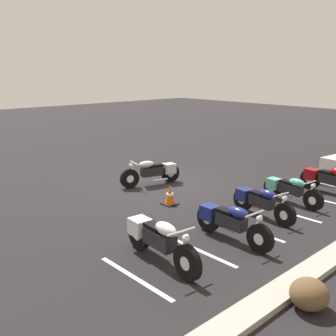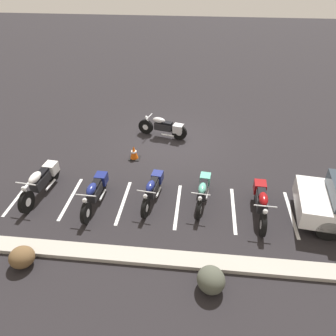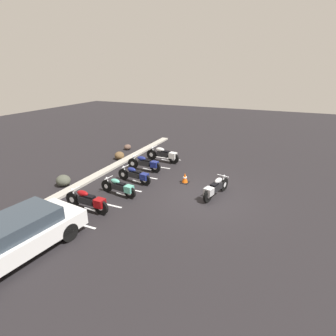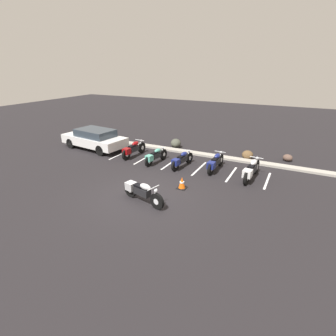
{
  "view_description": "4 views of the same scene",
  "coord_description": "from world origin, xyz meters",
  "px_view_note": "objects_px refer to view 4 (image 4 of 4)",
  "views": [
    {
      "loc": [
        8.42,
        9.24,
        3.73
      ],
      "look_at": [
        0.85,
        0.99,
        0.93
      ],
      "focal_mm": 42.0,
      "sensor_mm": 36.0,
      "label": 1
    },
    {
      "loc": [
        -1.2,
        11.7,
        6.6
      ],
      "look_at": [
        -0.22,
        2.69,
        0.5
      ],
      "focal_mm": 35.0,
      "sensor_mm": 36.0,
      "label": 2
    },
    {
      "loc": [
        -10.48,
        -2.83,
        5.47
      ],
      "look_at": [
        0.19,
        1.94,
        1.07
      ],
      "focal_mm": 28.0,
      "sensor_mm": 36.0,
      "label": 3
    },
    {
      "loc": [
        5.37,
        -8.13,
        5.08
      ],
      "look_at": [
        0.33,
        1.79,
        0.68
      ],
      "focal_mm": 28.0,
      "sensor_mm": 36.0,
      "label": 4
    }
  ],
  "objects_px": {
    "car_white": "(95,138)",
    "traffic_cone": "(182,183)",
    "parked_bike_0": "(133,149)",
    "parked_bike_4": "(251,170)",
    "parked_bike_3": "(215,162)",
    "landscape_rock_1": "(247,155)",
    "landscape_rock_2": "(288,158)",
    "parked_bike_1": "(155,156)",
    "landscape_rock_0": "(176,143)",
    "motorcycle_silver_featured": "(141,191)",
    "parked_bike_2": "(182,160)"
  },
  "relations": [
    {
      "from": "landscape_rock_0",
      "to": "landscape_rock_1",
      "type": "relative_size",
      "value": 1.13
    },
    {
      "from": "motorcycle_silver_featured",
      "to": "parked_bike_3",
      "type": "distance_m",
      "value": 4.76
    },
    {
      "from": "motorcycle_silver_featured",
      "to": "parked_bike_3",
      "type": "xyz_separation_m",
      "value": [
        1.61,
        4.49,
        -0.0
      ]
    },
    {
      "from": "parked_bike_4",
      "to": "landscape_rock_2",
      "type": "xyz_separation_m",
      "value": [
        1.38,
        3.57,
        -0.29
      ]
    },
    {
      "from": "parked_bike_0",
      "to": "car_white",
      "type": "height_order",
      "value": "car_white"
    },
    {
      "from": "parked_bike_4",
      "to": "landscape_rock_0",
      "type": "height_order",
      "value": "parked_bike_4"
    },
    {
      "from": "parked_bike_3",
      "to": "car_white",
      "type": "relative_size",
      "value": 0.48
    },
    {
      "from": "parked_bike_1",
      "to": "landscape_rock_2",
      "type": "bearing_deg",
      "value": -54.01
    },
    {
      "from": "parked_bike_2",
      "to": "landscape_rock_2",
      "type": "bearing_deg",
      "value": -46.38
    },
    {
      "from": "parked_bike_3",
      "to": "car_white",
      "type": "xyz_separation_m",
      "value": [
        -8.07,
        0.16,
        0.23
      ]
    },
    {
      "from": "landscape_rock_2",
      "to": "landscape_rock_0",
      "type": "bearing_deg",
      "value": -175.59
    },
    {
      "from": "landscape_rock_1",
      "to": "landscape_rock_2",
      "type": "distance_m",
      "value": 2.21
    },
    {
      "from": "landscape_rock_0",
      "to": "parked_bike_2",
      "type": "bearing_deg",
      "value": -59.82
    },
    {
      "from": "parked_bike_0",
      "to": "landscape_rock_0",
      "type": "relative_size",
      "value": 3.09
    },
    {
      "from": "parked_bike_4",
      "to": "parked_bike_3",
      "type": "bearing_deg",
      "value": 85.78
    },
    {
      "from": "motorcycle_silver_featured",
      "to": "traffic_cone",
      "type": "distance_m",
      "value": 2.06
    },
    {
      "from": "parked_bike_0",
      "to": "parked_bike_4",
      "type": "height_order",
      "value": "parked_bike_4"
    },
    {
      "from": "parked_bike_3",
      "to": "landscape_rock_0",
      "type": "bearing_deg",
      "value": 54.34
    },
    {
      "from": "parked_bike_0",
      "to": "traffic_cone",
      "type": "distance_m",
      "value": 5.04
    },
    {
      "from": "motorcycle_silver_featured",
      "to": "parked_bike_2",
      "type": "xyz_separation_m",
      "value": [
        -0.11,
        4.12,
        -0.02
      ]
    },
    {
      "from": "motorcycle_silver_featured",
      "to": "parked_bike_0",
      "type": "bearing_deg",
      "value": 141.63
    },
    {
      "from": "landscape_rock_0",
      "to": "landscape_rock_1",
      "type": "distance_m",
      "value": 4.65
    },
    {
      "from": "car_white",
      "to": "traffic_cone",
      "type": "relative_size",
      "value": 8.33
    },
    {
      "from": "parked_bike_2",
      "to": "parked_bike_4",
      "type": "bearing_deg",
      "value": -81.82
    },
    {
      "from": "parked_bike_1",
      "to": "landscape_rock_2",
      "type": "distance_m",
      "value": 7.47
    },
    {
      "from": "motorcycle_silver_featured",
      "to": "parked_bike_3",
      "type": "height_order",
      "value": "same"
    },
    {
      "from": "parked_bike_0",
      "to": "landscape_rock_2",
      "type": "distance_m",
      "value": 8.85
    },
    {
      "from": "motorcycle_silver_featured",
      "to": "landscape_rock_0",
      "type": "bearing_deg",
      "value": 119.18
    },
    {
      "from": "motorcycle_silver_featured",
      "to": "parked_bike_0",
      "type": "xyz_separation_m",
      "value": [
        -3.37,
        4.42,
        0.01
      ]
    },
    {
      "from": "motorcycle_silver_featured",
      "to": "landscape_rock_1",
      "type": "bearing_deg",
      "value": 83.07
    },
    {
      "from": "parked_bike_0",
      "to": "parked_bike_1",
      "type": "relative_size",
      "value": 1.1
    },
    {
      "from": "landscape_rock_0",
      "to": "landscape_rock_2",
      "type": "relative_size",
      "value": 1.33
    },
    {
      "from": "motorcycle_silver_featured",
      "to": "landscape_rock_1",
      "type": "height_order",
      "value": "motorcycle_silver_featured"
    },
    {
      "from": "parked_bike_4",
      "to": "landscape_rock_2",
      "type": "bearing_deg",
      "value": -15.69
    },
    {
      "from": "parked_bike_4",
      "to": "car_white",
      "type": "relative_size",
      "value": 0.51
    },
    {
      "from": "parked_bike_1",
      "to": "parked_bike_3",
      "type": "bearing_deg",
      "value": -76.06
    },
    {
      "from": "parked_bike_2",
      "to": "parked_bike_4",
      "type": "distance_m",
      "value": 3.56
    },
    {
      "from": "car_white",
      "to": "traffic_cone",
      "type": "xyz_separation_m",
      "value": [
        7.41,
        -2.82,
        -0.43
      ]
    },
    {
      "from": "parked_bike_2",
      "to": "landscape_rock_0",
      "type": "distance_m",
      "value": 3.59
    },
    {
      "from": "parked_bike_4",
      "to": "landscape_rock_0",
      "type": "bearing_deg",
      "value": 65.78
    },
    {
      "from": "motorcycle_silver_featured",
      "to": "traffic_cone",
      "type": "height_order",
      "value": "motorcycle_silver_featured"
    },
    {
      "from": "motorcycle_silver_featured",
      "to": "traffic_cone",
      "type": "relative_size",
      "value": 3.9
    },
    {
      "from": "parked_bike_1",
      "to": "parked_bike_3",
      "type": "xyz_separation_m",
      "value": [
        3.26,
        0.44,
        0.03
      ]
    },
    {
      "from": "landscape_rock_2",
      "to": "traffic_cone",
      "type": "relative_size",
      "value": 0.99
    },
    {
      "from": "motorcycle_silver_featured",
      "to": "landscape_rock_0",
      "type": "relative_size",
      "value": 2.97
    },
    {
      "from": "parked_bike_1",
      "to": "parked_bike_4",
      "type": "height_order",
      "value": "parked_bike_4"
    },
    {
      "from": "parked_bike_0",
      "to": "landscape_rock_0",
      "type": "xyz_separation_m",
      "value": [
        1.45,
        2.8,
        -0.17
      ]
    },
    {
      "from": "landscape_rock_1",
      "to": "parked_bike_0",
      "type": "bearing_deg",
      "value": -156.85
    },
    {
      "from": "parked_bike_1",
      "to": "parked_bike_0",
      "type": "bearing_deg",
      "value": 84.06
    },
    {
      "from": "parked_bike_0",
      "to": "parked_bike_3",
      "type": "relative_size",
      "value": 1.02
    }
  ]
}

